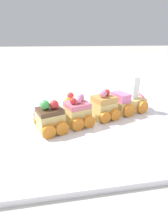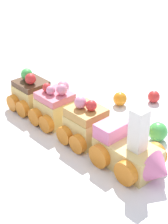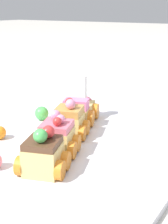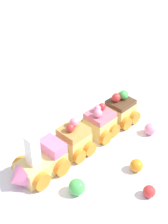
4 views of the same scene
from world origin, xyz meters
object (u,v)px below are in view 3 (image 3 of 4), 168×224
(cake_car_caramel, at_px, (69,122))
(gumball_green, at_px, (42,113))
(cake_car_strawberry, at_px, (57,138))
(cake_car_chocolate, at_px, (43,156))
(cake_train_locomotive, at_px, (80,109))

(cake_car_caramel, height_order, gumball_green, cake_car_caramel)
(cake_car_caramel, bearing_deg, cake_car_strawberry, 179.95)
(cake_car_caramel, relative_size, cake_car_chocolate, 1.00)
(cake_car_strawberry, bearing_deg, gumball_green, 28.93)
(cake_car_caramel, bearing_deg, cake_car_chocolate, -179.95)
(cake_car_strawberry, height_order, gumball_green, cake_car_strawberry)
(cake_car_caramel, relative_size, gumball_green, 2.86)
(cake_car_strawberry, distance_m, cake_car_chocolate, 0.07)
(cake_train_locomotive, height_order, cake_car_caramel, cake_train_locomotive)
(cake_train_locomotive, relative_size, cake_car_chocolate, 1.44)
(cake_car_strawberry, relative_size, gumball_green, 2.86)
(cake_car_caramel, distance_m, gumball_green, 0.12)
(cake_train_locomotive, relative_size, cake_car_caramel, 1.44)
(cake_train_locomotive, xyz_separation_m, cake_car_strawberry, (-0.17, -0.06, 0.00))
(cake_train_locomotive, bearing_deg, cake_car_strawberry, -179.98)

